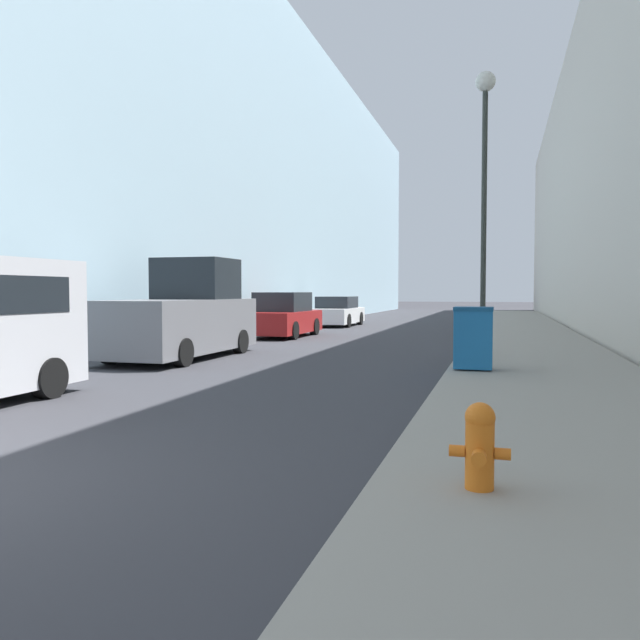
{
  "coord_description": "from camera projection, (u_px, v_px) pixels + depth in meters",
  "views": [
    {
      "loc": [
        4.87,
        -3.63,
        1.67
      ],
      "look_at": [
        -1.28,
        17.49,
        0.66
      ],
      "focal_mm": 35.0,
      "sensor_mm": 36.0,
      "label": 1
    }
  ],
  "objects": [
    {
      "name": "lamppost",
      "position": [
        484.0,
        164.0,
        14.54
      ],
      "size": [
        0.47,
        0.47,
        6.62
      ],
      "color": "#2D332D",
      "rests_on": "sidewalk_right"
    },
    {
      "name": "trash_bin",
      "position": [
        473.0,
        337.0,
        12.05
      ],
      "size": [
        0.74,
        0.67,
        1.22
      ],
      "color": "#19609E",
      "rests_on": "sidewalk_right"
    },
    {
      "name": "parked_sedan_far",
      "position": [
        337.0,
        312.0,
        30.28
      ],
      "size": [
        1.9,
        4.35,
        1.43
      ],
      "color": "silver",
      "rests_on": "ground"
    },
    {
      "name": "sidewalk_right",
      "position": [
        528.0,
        340.0,
        20.58
      ],
      "size": [
        3.7,
        60.0,
        0.16
      ],
      "color": "gray",
      "rests_on": "ground"
    },
    {
      "name": "parked_sedan_near",
      "position": [
        283.0,
        317.0,
        23.01
      ],
      "size": [
        1.9,
        4.23,
        1.64
      ],
      "color": "maroon",
      "rests_on": "ground"
    },
    {
      "name": "pickup_truck",
      "position": [
        183.0,
        317.0,
        15.72
      ],
      "size": [
        2.1,
        5.12,
        2.53
      ],
      "color": "slate",
      "rests_on": "ground"
    },
    {
      "name": "building_left_glass",
      "position": [
        193.0,
        181.0,
        32.5
      ],
      "size": [
        12.0,
        60.0,
        14.92
      ],
      "color": "#99B7C6",
      "rests_on": "ground"
    },
    {
      "name": "fire_hydrant",
      "position": [
        480.0,
        444.0,
        4.76
      ],
      "size": [
        0.46,
        0.34,
        0.67
      ],
      "color": "orange",
      "rests_on": "sidewalk_right"
    }
  ]
}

